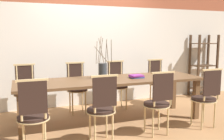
{
  "coord_description": "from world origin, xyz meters",
  "views": [
    {
      "loc": [
        -1.44,
        -3.81,
        1.44
      ],
      "look_at": [
        0.0,
        0.0,
        0.89
      ],
      "focal_mm": 40.0,
      "sensor_mm": 36.0,
      "label": 1
    }
  ],
  "objects_px": {
    "dining_table": "(112,84)",
    "vase_centerpiece": "(103,70)",
    "chair_near_center": "(158,101)",
    "book_stack": "(136,76)",
    "chair_far_center": "(117,83)",
    "shelving_rack": "(203,66)"
  },
  "relations": [
    {
      "from": "chair_far_center",
      "to": "book_stack",
      "type": "distance_m",
      "value": 0.84
    },
    {
      "from": "chair_near_center",
      "to": "vase_centerpiece",
      "type": "relative_size",
      "value": 1.36
    },
    {
      "from": "chair_far_center",
      "to": "book_stack",
      "type": "relative_size",
      "value": 3.92
    },
    {
      "from": "chair_far_center",
      "to": "shelving_rack",
      "type": "relative_size",
      "value": 0.65
    },
    {
      "from": "dining_table",
      "to": "chair_near_center",
      "type": "xyz_separation_m",
      "value": [
        0.43,
        -0.76,
        -0.14
      ]
    },
    {
      "from": "book_stack",
      "to": "shelving_rack",
      "type": "height_order",
      "value": "shelving_rack"
    },
    {
      "from": "vase_centerpiece",
      "to": "dining_table",
      "type": "bearing_deg",
      "value": -32.11
    },
    {
      "from": "vase_centerpiece",
      "to": "book_stack",
      "type": "height_order",
      "value": "vase_centerpiece"
    },
    {
      "from": "chair_near_center",
      "to": "chair_far_center",
      "type": "bearing_deg",
      "value": 91.16
    },
    {
      "from": "book_stack",
      "to": "chair_near_center",
      "type": "bearing_deg",
      "value": -89.7
    },
    {
      "from": "dining_table",
      "to": "vase_centerpiece",
      "type": "xyz_separation_m",
      "value": [
        -0.13,
        0.08,
        0.23
      ]
    },
    {
      "from": "chair_near_center",
      "to": "vase_centerpiece",
      "type": "height_order",
      "value": "vase_centerpiece"
    },
    {
      "from": "dining_table",
      "to": "vase_centerpiece",
      "type": "bearing_deg",
      "value": 147.89
    },
    {
      "from": "book_stack",
      "to": "shelving_rack",
      "type": "relative_size",
      "value": 0.16
    },
    {
      "from": "dining_table",
      "to": "book_stack",
      "type": "distance_m",
      "value": 0.44
    },
    {
      "from": "dining_table",
      "to": "shelving_rack",
      "type": "relative_size",
      "value": 2.09
    },
    {
      "from": "chair_near_center",
      "to": "book_stack",
      "type": "relative_size",
      "value": 3.92
    },
    {
      "from": "dining_table",
      "to": "chair_near_center",
      "type": "bearing_deg",
      "value": -60.41
    },
    {
      "from": "dining_table",
      "to": "chair_far_center",
      "type": "bearing_deg",
      "value": 62.2
    },
    {
      "from": "dining_table",
      "to": "chair_far_center",
      "type": "relative_size",
      "value": 3.23
    },
    {
      "from": "vase_centerpiece",
      "to": "book_stack",
      "type": "bearing_deg",
      "value": -13.01
    },
    {
      "from": "chair_near_center",
      "to": "shelving_rack",
      "type": "xyz_separation_m",
      "value": [
        2.32,
        1.79,
        0.22
      ]
    }
  ]
}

